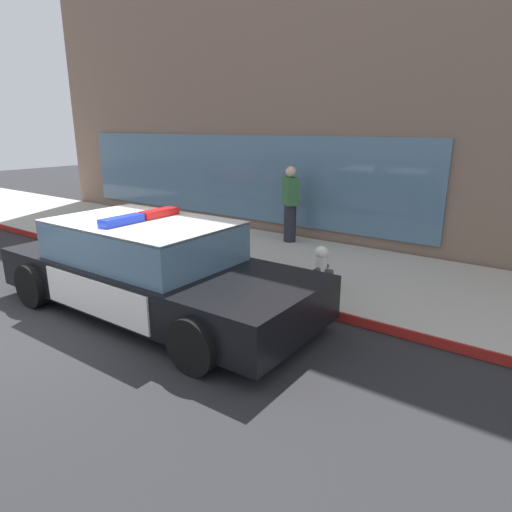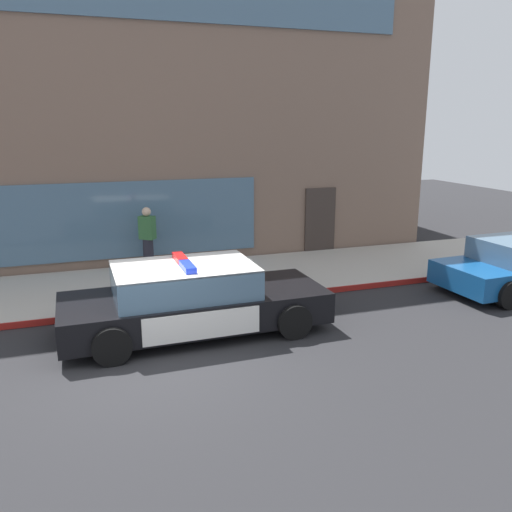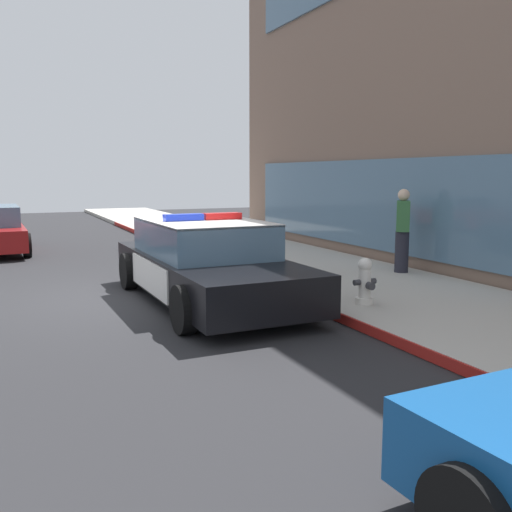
# 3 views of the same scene
# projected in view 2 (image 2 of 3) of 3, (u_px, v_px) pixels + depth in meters

# --- Properties ---
(ground) EXTENTS (48.00, 48.00, 0.00)m
(ground) POSITION_uv_depth(u_px,v_px,m) (147.00, 363.00, 9.00)
(ground) COLOR #262628
(sidewalk) EXTENTS (48.00, 3.58, 0.15)m
(sidewalk) POSITION_uv_depth(u_px,v_px,m) (124.00, 288.00, 12.87)
(sidewalk) COLOR #B2ADA3
(sidewalk) RESTS_ON ground
(curb_red_paint) EXTENTS (28.80, 0.04, 0.14)m
(curb_red_paint) POSITION_uv_depth(u_px,v_px,m) (132.00, 312.00, 11.22)
(curb_red_paint) COLOR maroon
(curb_red_paint) RESTS_ON ground
(storefront_building) EXTENTS (18.12, 9.78, 9.89)m
(storefront_building) POSITION_uv_depth(u_px,v_px,m) (119.00, 96.00, 18.02)
(storefront_building) COLOR #7A6051
(storefront_building) RESTS_ON ground
(police_cruiser) EXTENTS (5.14, 2.22, 1.49)m
(police_cruiser) POSITION_uv_depth(u_px,v_px,m) (192.00, 299.00, 10.21)
(police_cruiser) COLOR black
(police_cruiser) RESTS_ON ground
(fire_hydrant) EXTENTS (0.34, 0.39, 0.73)m
(fire_hydrant) POSITION_uv_depth(u_px,v_px,m) (249.00, 273.00, 12.62)
(fire_hydrant) COLOR silver
(fire_hydrant) RESTS_ON sidewalk
(pedestrian_on_sidewalk) EXTENTS (0.48, 0.45, 1.71)m
(pedestrian_on_sidewalk) POSITION_uv_depth(u_px,v_px,m) (148.00, 238.00, 14.03)
(pedestrian_on_sidewalk) COLOR #23232D
(pedestrian_on_sidewalk) RESTS_ON sidewalk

